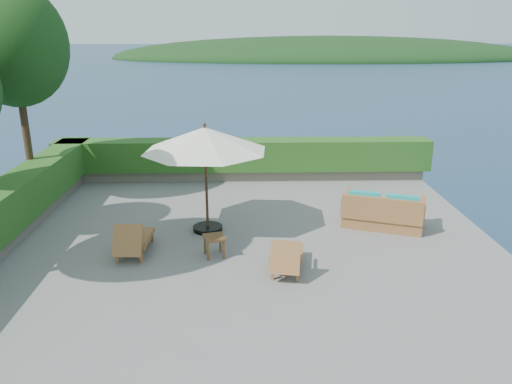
{
  "coord_description": "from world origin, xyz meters",
  "views": [
    {
      "loc": [
        0.0,
        -10.57,
        4.8
      ],
      "look_at": [
        0.3,
        0.8,
        1.1
      ],
      "focal_mm": 35.0,
      "sensor_mm": 36.0,
      "label": 1
    }
  ],
  "objects_px": {
    "lounge_left": "(133,239)",
    "side_table": "(214,240)",
    "lounge_right": "(287,256)",
    "patio_umbrella": "(205,140)",
    "wicker_loveseat": "(383,213)"
  },
  "relations": [
    {
      "from": "patio_umbrella",
      "to": "side_table",
      "type": "distance_m",
      "value": 2.45
    },
    {
      "from": "lounge_left",
      "to": "wicker_loveseat",
      "type": "bearing_deg",
      "value": 16.03
    },
    {
      "from": "lounge_right",
      "to": "side_table",
      "type": "distance_m",
      "value": 1.72
    },
    {
      "from": "lounge_left",
      "to": "side_table",
      "type": "bearing_deg",
      "value": -2.22
    },
    {
      "from": "wicker_loveseat",
      "to": "side_table",
      "type": "bearing_deg",
      "value": -138.57
    },
    {
      "from": "patio_umbrella",
      "to": "lounge_left",
      "type": "distance_m",
      "value": 2.84
    },
    {
      "from": "patio_umbrella",
      "to": "lounge_right",
      "type": "height_order",
      "value": "patio_umbrella"
    },
    {
      "from": "lounge_left",
      "to": "side_table",
      "type": "distance_m",
      "value": 1.81
    },
    {
      "from": "patio_umbrella",
      "to": "lounge_right",
      "type": "distance_m",
      "value": 3.49
    },
    {
      "from": "lounge_left",
      "to": "wicker_loveseat",
      "type": "height_order",
      "value": "wicker_loveseat"
    },
    {
      "from": "lounge_right",
      "to": "side_table",
      "type": "bearing_deg",
      "value": 162.34
    },
    {
      "from": "patio_umbrella",
      "to": "lounge_right",
      "type": "relative_size",
      "value": 2.52
    },
    {
      "from": "lounge_left",
      "to": "side_table",
      "type": "height_order",
      "value": "lounge_left"
    },
    {
      "from": "lounge_left",
      "to": "lounge_right",
      "type": "distance_m",
      "value": 3.46
    },
    {
      "from": "lounge_right",
      "to": "side_table",
      "type": "relative_size",
      "value": 2.78
    }
  ]
}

